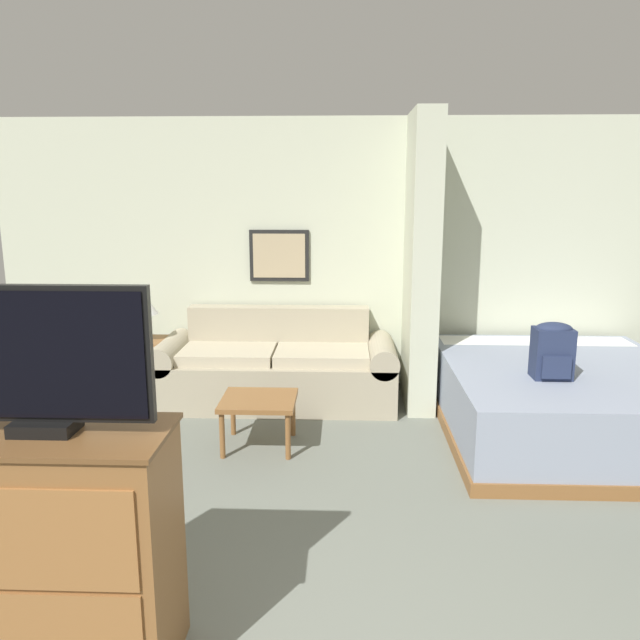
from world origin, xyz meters
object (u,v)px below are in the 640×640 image
(couch, at_px, (276,369))
(backpack, at_px, (553,350))
(coffee_table, at_px, (259,405))
(tv, at_px, (39,360))
(bed, at_px, (563,400))
(tv_dresser, at_px, (57,551))
(table_lamp, at_px, (139,305))

(couch, height_order, backpack, backpack)
(couch, xyz_separation_m, coffee_table, (-0.02, -1.02, 0.02))
(tv, xyz_separation_m, bed, (2.91, 2.58, -1.02))
(tv, height_order, bed, tv)
(bed, bearing_deg, tv, -138.39)
(coffee_table, relative_size, backpack, 1.34)
(coffee_table, relative_size, tv_dresser, 0.55)
(coffee_table, xyz_separation_m, backpack, (2.17, -0.01, 0.46))
(tv_dresser, xyz_separation_m, tv, (-0.00, 0.00, 0.80))
(couch, relative_size, tv, 2.53)
(couch, height_order, tv_dresser, tv_dresser)
(bed, xyz_separation_m, backpack, (-0.23, -0.34, 0.50))
(tv_dresser, bearing_deg, coffee_table, 77.27)
(coffee_table, xyz_separation_m, tv, (-0.51, -2.26, 0.98))
(coffee_table, distance_m, tv, 2.51)
(backpack, bearing_deg, coffee_table, 179.76)
(couch, bearing_deg, tv_dresser, -99.23)
(table_lamp, xyz_separation_m, tv_dresser, (0.69, -3.23, -0.41))
(bed, distance_m, backpack, 0.64)
(couch, distance_m, bed, 2.48)
(tv_dresser, relative_size, bed, 0.47)
(couch, bearing_deg, table_lamp, -177.55)
(table_lamp, xyz_separation_m, bed, (3.61, -0.64, -0.62))
(table_lamp, bearing_deg, backpack, -16.18)
(couch, bearing_deg, coffee_table, -91.27)
(couch, relative_size, table_lamp, 4.69)
(coffee_table, distance_m, table_lamp, 1.65)
(tv, height_order, backpack, tv)
(backpack, bearing_deg, bed, 56.07)
(tv, bearing_deg, couch, 80.77)
(coffee_table, bearing_deg, table_lamp, 141.14)
(table_lamp, height_order, bed, table_lamp)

